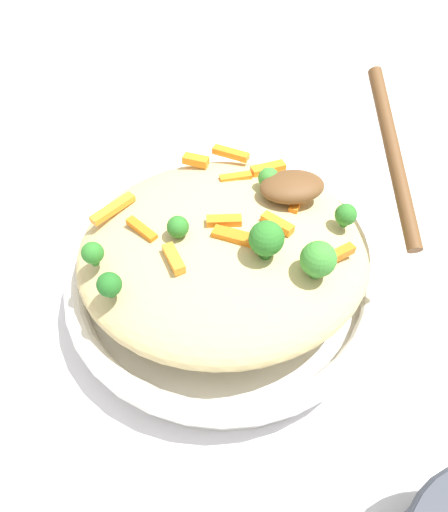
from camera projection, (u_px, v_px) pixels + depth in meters
name	position (u px, v px, depth m)	size (l,w,h in m)	color
ground_plane	(224.00, 297.00, 0.47)	(2.40, 2.40, 0.00)	silver
serving_bowl	(224.00, 282.00, 0.45)	(0.29, 0.29, 0.04)	white
pasta_mound	(224.00, 249.00, 0.42)	(0.25, 0.23, 0.06)	#D1BA7A
carrot_piece_0	(239.00, 238.00, 0.38)	(0.04, 0.01, 0.01)	orange
carrot_piece_1	(229.00, 219.00, 0.40)	(0.03, 0.01, 0.01)	orange
carrot_piece_2	(297.00, 202.00, 0.42)	(0.03, 0.01, 0.01)	orange
carrot_piece_3	(113.00, 208.00, 0.42)	(0.04, 0.01, 0.01)	orange
carrot_piece_4	(142.00, 229.00, 0.40)	(0.03, 0.01, 0.01)	orange
carrot_piece_5	(340.00, 253.00, 0.38)	(0.03, 0.01, 0.01)	orange
carrot_piece_6	(277.00, 224.00, 0.39)	(0.03, 0.01, 0.01)	orange
carrot_piece_7	(236.00, 177.00, 0.44)	(0.03, 0.01, 0.01)	orange
carrot_piece_8	(268.00, 169.00, 0.45)	(0.03, 0.01, 0.01)	orange
carrot_piece_9	(231.00, 153.00, 0.47)	(0.04, 0.01, 0.01)	orange
carrot_piece_10	(196.00, 160.00, 0.46)	(0.02, 0.01, 0.01)	orange
carrot_piece_11	(174.00, 259.00, 0.37)	(0.03, 0.01, 0.01)	orange
broccoli_floret_0	(178.00, 227.00, 0.38)	(0.02, 0.02, 0.02)	#296820
broccoli_floret_1	(266.00, 239.00, 0.36)	(0.03, 0.03, 0.03)	#296820
broccoli_floret_2	(318.00, 259.00, 0.36)	(0.03, 0.03, 0.03)	#377928
broccoli_floret_3	(93.00, 253.00, 0.37)	(0.02, 0.02, 0.02)	#296820
broccoli_floret_4	(269.00, 178.00, 0.42)	(0.02, 0.02, 0.02)	#377928
broccoli_floret_5	(346.00, 215.00, 0.40)	(0.02, 0.02, 0.02)	#296820
broccoli_floret_6	(109.00, 285.00, 0.35)	(0.02, 0.02, 0.02)	#205B1C
serving_spoon	(329.00, 175.00, 0.41)	(0.12, 0.16, 0.07)	brown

